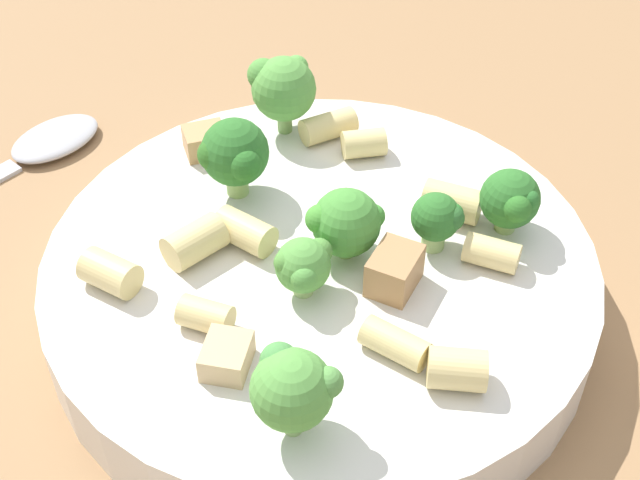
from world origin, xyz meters
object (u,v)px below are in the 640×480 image
broccoli_floret_4 (282,87)px  broccoli_floret_0 (346,222)px  rigatoni_4 (110,273)px  chicken_chunk_0 (398,265)px  broccoli_floret_5 (292,388)px  pasta_bowl (320,277)px  rigatoni_2 (245,232)px  rigatoni_3 (328,126)px  rigatoni_5 (364,143)px  rigatoni_0 (195,242)px  rigatoni_6 (206,316)px  rigatoni_1 (452,202)px  rigatoni_7 (395,343)px  chicken_chunk_1 (205,141)px  spoon (23,157)px  rigatoni_9 (492,253)px  rigatoni_8 (457,369)px  broccoli_floret_6 (303,266)px  chicken_chunk_2 (236,361)px  broccoli_floret_3 (438,219)px  broccoli_floret_1 (511,200)px  broccoli_floret_2 (234,154)px

broccoli_floret_4 → broccoli_floret_0: bearing=138.1°
broccoli_floret_4 → rigatoni_4: bearing=88.7°
chicken_chunk_0 → broccoli_floret_5: bearing=90.7°
pasta_bowl → broccoli_floret_4: broccoli_floret_4 is taller
chicken_chunk_0 → broccoli_floret_0: bearing=-7.5°
rigatoni_2 → rigatoni_3: bearing=-84.9°
pasta_bowl → rigatoni_5: (0.02, -0.08, 0.02)m
rigatoni_0 → rigatoni_6: size_ratio=1.22×
rigatoni_1 → rigatoni_7: size_ratio=0.96×
pasta_bowl → rigatoni_3: (0.04, -0.08, 0.02)m
chicken_chunk_1 → spoon: chicken_chunk_1 is taller
rigatoni_9 → rigatoni_0: bearing=27.9°
broccoli_floret_5 → spoon: size_ratio=0.23×
rigatoni_4 → rigatoni_8: (-0.15, -0.03, 0.00)m
pasta_bowl → rigatoni_6: rigatoni_6 is taller
broccoli_floret_6 → rigatoni_0: size_ratio=1.05×
chicken_chunk_2 → broccoli_floret_3: bearing=-109.7°
broccoli_floret_3 → chicken_chunk_2: broccoli_floret_3 is taller
rigatoni_8 → chicken_chunk_1: bearing=-23.0°
rigatoni_2 → rigatoni_9: 0.11m
rigatoni_6 → rigatoni_9: 0.13m
rigatoni_8 → rigatoni_9: rigatoni_8 is taller
rigatoni_0 → rigatoni_1: bearing=-136.5°
broccoli_floret_6 → rigatoni_9: bearing=-137.9°
broccoli_floret_4 → chicken_chunk_1: (0.02, 0.04, -0.02)m
rigatoni_7 → rigatoni_4: bearing=12.5°
broccoli_floret_6 → chicken_chunk_2: size_ratio=1.32×
rigatoni_3 → rigatoni_5: (-0.02, 0.00, 0.00)m
spoon → chicken_chunk_1: bearing=-166.9°
broccoli_floret_0 → broccoli_floret_5: size_ratio=0.87×
broccoli_floret_0 → broccoli_floret_1: bearing=-138.3°
broccoli_floret_2 → rigatoni_2: (-0.02, 0.03, -0.02)m
broccoli_floret_0 → broccoli_floret_3: size_ratio=1.18×
rigatoni_1 → broccoli_floret_1: bearing=-173.0°
rigatoni_8 → broccoli_floret_0: bearing=-30.3°
broccoli_floret_0 → broccoli_floret_6: 0.03m
broccoli_floret_4 → rigatoni_6: bearing=108.9°
rigatoni_6 → chicken_chunk_0: chicken_chunk_0 is taller
rigatoni_7 → spoon: rigatoni_7 is taller
rigatoni_1 → pasta_bowl: bearing=54.4°
broccoli_floret_0 → broccoli_floret_5: broccoli_floret_5 is taller
rigatoni_2 → rigatoni_7: rigatoni_2 is taller
broccoli_floret_3 → rigatoni_4: 0.15m
rigatoni_5 → rigatoni_6: (0.00, 0.14, -0.00)m
rigatoni_0 → chicken_chunk_2: rigatoni_0 is taller
broccoli_floret_5 → rigatoni_5: bearing=-70.7°
broccoli_floret_1 → broccoli_floret_6: broccoli_floret_1 is taller
broccoli_floret_2 → rigatoni_8: (-0.14, 0.05, -0.02)m
rigatoni_5 → spoon: (0.19, 0.07, -0.04)m
rigatoni_0 → chicken_chunk_1: rigatoni_0 is taller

